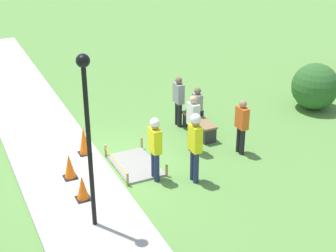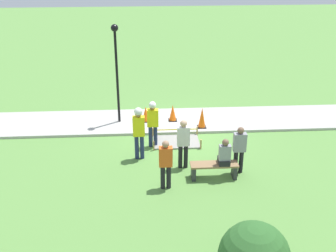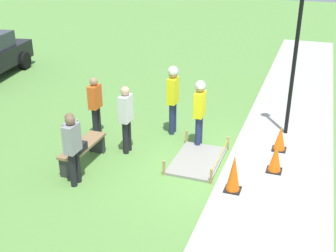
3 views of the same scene
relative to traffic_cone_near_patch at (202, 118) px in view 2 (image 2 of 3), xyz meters
The scene contains 14 objects.
ground_plane 1.10m from the traffic_cone_near_patch, 23.58° to the left, with size 60.00×60.00×0.00m, color #5B8E42.
sidewalk 1.28m from the traffic_cone_near_patch, 41.88° to the right, with size 28.00×2.38×0.10m.
wet_concrete_patch 1.60m from the traffic_cone_near_patch, 44.31° to the left, with size 1.74×1.14×0.37m.
traffic_cone_near_patch is the anchor object (origin of this frame).
traffic_cone_far_patch 1.31m from the traffic_cone_near_patch, 33.30° to the right, with size 0.34×0.34×0.67m.
traffic_cone_sidewalk_edge 2.31m from the traffic_cone_near_patch, 17.92° to the right, with size 0.34×0.34×0.63m.
park_bench 3.58m from the traffic_cone_near_patch, 88.47° to the left, with size 1.51×0.44×0.51m.
person_seated_on_bench 3.65m from the traffic_cone_near_patch, 93.16° to the left, with size 0.36×0.44×0.89m.
worker_supervisor 2.40m from the traffic_cone_near_patch, 33.41° to the left, with size 0.40×0.25×1.74m.
worker_assistant 3.33m from the traffic_cone_near_patch, 41.51° to the left, with size 0.40×0.27×1.89m.
bystander_in_orange_shirt 4.40m from the traffic_cone_near_patch, 67.85° to the left, with size 0.40×0.22×1.61m.
bystander_in_gray_shirt 3.08m from the traffic_cone_near_patch, 70.55° to the left, with size 0.40×0.23×1.72m.
bystander_in_white_shirt 3.39m from the traffic_cone_near_patch, 102.65° to the left, with size 0.40×0.22×1.62m.
lamppost_near 3.99m from the traffic_cone_near_patch, 13.21° to the right, with size 0.28×0.28×3.93m.
Camera 2 is at (1.36, 14.54, 7.19)m, focal length 45.00 mm.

